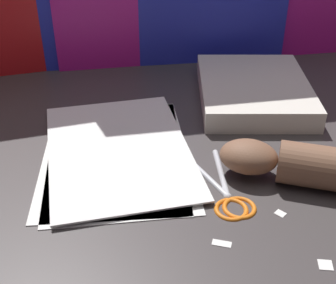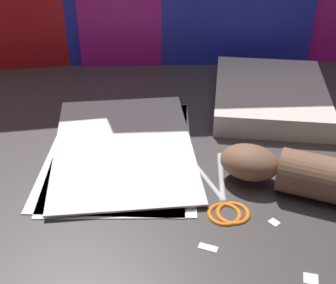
# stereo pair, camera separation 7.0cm
# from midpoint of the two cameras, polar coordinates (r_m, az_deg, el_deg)

# --- Properties ---
(ground_plane) EXTENTS (6.00, 6.00, 0.00)m
(ground_plane) POSITION_cam_midpoint_polar(r_m,az_deg,el_deg) (0.74, -3.15, -3.75)
(ground_plane) COLOR #3D3838
(paper_stack) EXTENTS (0.26, 0.35, 0.01)m
(paper_stack) POSITION_cam_midpoint_polar(r_m,az_deg,el_deg) (0.79, -8.82, -1.28)
(paper_stack) COLOR white
(paper_stack) RESTS_ON ground_plane
(book_closed) EXTENTS (0.25, 0.30, 0.04)m
(book_closed) POSITION_cam_midpoint_polar(r_m,az_deg,el_deg) (0.95, 8.33, 6.21)
(book_closed) COLOR silver
(book_closed) RESTS_ON ground_plane
(scissors) EXTENTS (0.09, 0.18, 0.01)m
(scissors) POSITION_cam_midpoint_polar(r_m,az_deg,el_deg) (0.69, 4.33, -6.37)
(scissors) COLOR silver
(scissors) RESTS_ON ground_plane
(hand_forearm) EXTENTS (0.33, 0.20, 0.07)m
(hand_forearm) POSITION_cam_midpoint_polar(r_m,az_deg,el_deg) (0.72, 17.27, -3.32)
(hand_forearm) COLOR brown
(hand_forearm) RESTS_ON ground_plane
(paper_scrap_near) EXTENTS (0.03, 0.02, 0.00)m
(paper_scrap_near) POSITION_cam_midpoint_polar(r_m,az_deg,el_deg) (0.62, 3.31, -12.35)
(paper_scrap_near) COLOR white
(paper_scrap_near) RESTS_ON ground_plane
(paper_scrap_mid) EXTENTS (0.02, 0.02, 0.00)m
(paper_scrap_mid) POSITION_cam_midpoint_polar(r_m,az_deg,el_deg) (0.67, 10.65, -8.65)
(paper_scrap_mid) COLOR white
(paper_scrap_mid) RESTS_ON ground_plane
(paper_scrap_far) EXTENTS (0.02, 0.02, 0.00)m
(paper_scrap_far) POSITION_cam_midpoint_polar(r_m,az_deg,el_deg) (0.62, 15.51, -14.36)
(paper_scrap_far) COLOR white
(paper_scrap_far) RESTS_ON ground_plane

